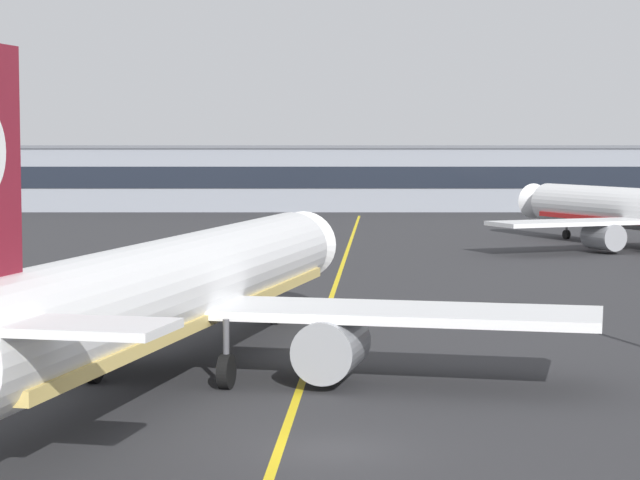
# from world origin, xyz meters

# --- Properties ---
(ground_plane) EXTENTS (400.00, 400.00, 0.00)m
(ground_plane) POSITION_xyz_m (0.00, 0.00, 0.00)
(ground_plane) COLOR #2D2D30
(taxiway_centreline) EXTENTS (9.40, 179.79, 0.01)m
(taxiway_centreline) POSITION_xyz_m (0.00, 30.00, 0.00)
(taxiway_centreline) COLOR yellow
(taxiway_centreline) RESTS_ON ground
(airliner_foreground) EXTENTS (32.26, 41.07, 11.65)m
(airliner_foreground) POSITION_xyz_m (-5.86, 11.64, 3.37)
(airliner_foreground) COLOR white
(airliner_foreground) RESTS_ON ground
(safety_cone_by_nose_gear) EXTENTS (0.44, 0.44, 0.55)m
(safety_cone_by_nose_gear) POSITION_xyz_m (-5.63, 27.77, 0.26)
(safety_cone_by_nose_gear) COLOR orange
(safety_cone_by_nose_gear) RESTS_ON ground
(terminal_building) EXTENTS (117.16, 12.40, 8.66)m
(terminal_building) POSITION_xyz_m (2.95, 133.87, 4.34)
(terminal_building) COLOR gray
(terminal_building) RESTS_ON ground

